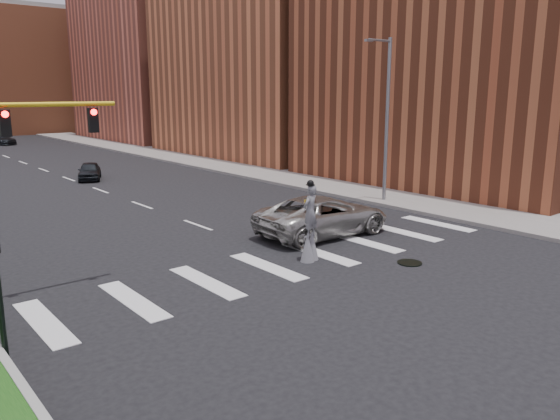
# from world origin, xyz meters

# --- Properties ---
(ground_plane) EXTENTS (160.00, 160.00, 0.00)m
(ground_plane) POSITION_xyz_m (0.00, 0.00, 0.00)
(ground_plane) COLOR black
(ground_plane) RESTS_ON ground
(sidewalk_right) EXTENTS (5.00, 90.00, 0.18)m
(sidewalk_right) POSITION_xyz_m (12.50, 25.00, 0.09)
(sidewalk_right) COLOR slate
(sidewalk_right) RESTS_ON ground
(manhole) EXTENTS (0.90, 0.90, 0.04)m
(manhole) POSITION_xyz_m (3.00, -2.00, 0.02)
(manhole) COLOR black
(manhole) RESTS_ON ground
(building_near) EXTENTS (16.00, 20.00, 22.00)m
(building_near) POSITION_xyz_m (22.00, 8.00, 11.00)
(building_near) COLOR brown
(building_near) RESTS_ON ground
(building_mid) EXTENTS (16.00, 22.00, 24.00)m
(building_mid) POSITION_xyz_m (22.00, 30.00, 12.00)
(building_mid) COLOR #BC623B
(building_mid) RESTS_ON ground
(building_far) EXTENTS (16.00, 22.00, 20.00)m
(building_far) POSITION_xyz_m (22.00, 54.00, 10.00)
(building_far) COLOR #BE5B46
(building_far) RESTS_ON ground
(streetlight) EXTENTS (2.05, 0.20, 9.00)m
(streetlight) POSITION_xyz_m (10.90, 6.00, 4.90)
(streetlight) COLOR slate
(streetlight) RESTS_ON ground
(stilt_performer) EXTENTS (0.83, 0.66, 3.04)m
(stilt_performer) POSITION_xyz_m (0.40, 0.60, 1.26)
(stilt_performer) COLOR #392316
(stilt_performer) RESTS_ON ground
(suv_crossing) EXTENTS (6.35, 3.15, 1.73)m
(suv_crossing) POSITION_xyz_m (3.38, 3.00, 0.87)
(suv_crossing) COLOR #A6A49D
(suv_crossing) RESTS_ON ground
(car_near) EXTENTS (2.82, 3.95, 1.25)m
(car_near) POSITION_xyz_m (1.10, 24.74, 0.62)
(car_near) COLOR black
(car_near) RESTS_ON ground
(car_far) EXTENTS (2.79, 4.76, 1.29)m
(car_far) POSITION_xyz_m (2.70, 57.59, 0.65)
(car_far) COLOR black
(car_far) RESTS_ON ground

